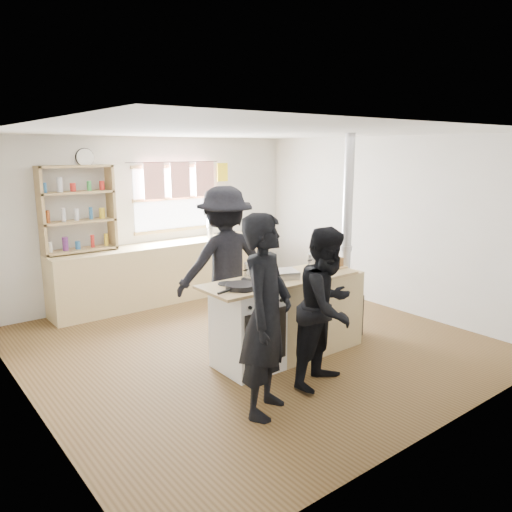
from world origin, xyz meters
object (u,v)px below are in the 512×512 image
Objects in this scene: roast_tray at (282,274)px; person_far at (225,263)px; person_near_right at (327,307)px; thermos at (210,228)px; stockpot_counter at (319,261)px; flue_heater at (345,286)px; bread_board at (334,264)px; cooking_island at (290,316)px; stockpot_stove at (255,271)px; person_near_left at (266,316)px; skillet_greens at (240,286)px.

person_far is (-0.14, 0.92, -0.03)m from roast_tray.
person_near_right is (-0.07, -0.76, -0.18)m from roast_tray.
thermos is 2.08m from person_far.
flue_heater reaches higher than stockpot_counter.
bread_board is 1.32m from person_far.
stockpot_stove is (-0.37, 0.16, 0.55)m from cooking_island.
stockpot_stove reaches higher than roast_tray.
person_near_right is (0.19, -0.91, -0.22)m from stockpot_stove.
roast_tray is 1.12m from flue_heater.
person_near_right is at bearing -103.28° from cooking_island.
person_near_left reaches higher than cooking_island.
stockpot_counter reaches higher than roast_tray.
person_far is at bearing 98.55° from roast_tray.
roast_tray is (-0.83, -2.76, -0.08)m from thermos.
roast_tray reaches higher than skillet_greens.
skillet_greens is (-0.74, -0.08, 0.49)m from cooking_island.
stockpot_stove is 0.95m from person_near_right.
thermos is 2.80m from bread_board.
bread_board is (-0.06, -2.80, -0.08)m from thermos.
roast_tray is 1.40× the size of bread_board.
stockpot_stove is (-0.26, 0.15, 0.04)m from roast_tray.
stockpot_counter is (0.86, -0.11, 0.01)m from stockpot_stove.
person_near_left reaches higher than stockpot_counter.
thermos is at bearing 73.25° from roast_tray.
thermos is 0.13× the size of flue_heater.
bread_board is 1.12m from person_near_right.
skillet_greens is 0.93× the size of roast_tray.
stockpot_stove is at bearing 156.91° from cooking_island.
flue_heater is (0.30, 0.09, -0.34)m from bread_board.
stockpot_stove is at bearing 32.08° from skillet_greens.
cooking_island is 4.89× the size of roast_tray.
thermos is at bearing 88.70° from bread_board.
thermos reaches higher than cooking_island.
bread_board is at bearing 141.28° from person_far.
person_near_left reaches higher than stockpot_stove.
stockpot_stove is at bearing 150.21° from roast_tray.
bread_board is at bearing 1.84° from skillet_greens.
stockpot_stove is at bearing -112.68° from thermos.
person_far is at bearing 130.24° from stockpot_counter.
roast_tray is at bearing 69.40° from person_near_right.
bread_board is 0.15× the size of person_far.
skillet_greens is at bearing -174.13° from stockpot_counter.
thermos is 2.83m from stockpot_stove.
skillet_greens is 0.23× the size of person_near_right.
person_near_right is (-0.18, -0.75, 0.33)m from cooking_island.
person_near_left is (-1.50, -0.87, -0.13)m from stockpot_counter.
thermos is at bearing 67.32° from stockpot_stove.
person_near_left is at bearing -149.95° from stockpot_counter.
person_near_right is (0.83, 0.07, -0.10)m from person_near_left.
roast_tray is 1.22m from person_near_left.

